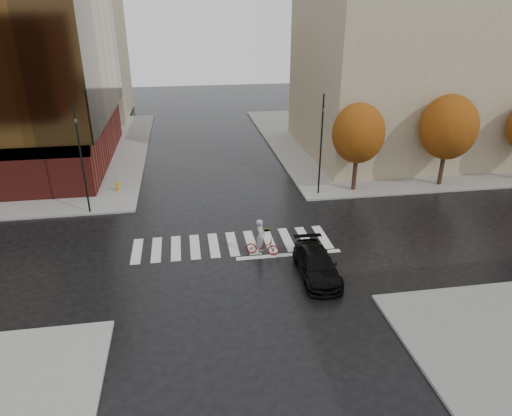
{
  "coord_description": "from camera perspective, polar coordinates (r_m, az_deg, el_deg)",
  "views": [
    {
      "loc": [
        -2.44,
        -23.14,
        12.82
      ],
      "look_at": [
        1.49,
        0.97,
        2.0
      ],
      "focal_mm": 32.0,
      "sensor_mm": 36.0,
      "label": 1
    }
  ],
  "objects": [
    {
      "name": "ground",
      "position": [
        26.56,
        -2.84,
        -5.0
      ],
      "size": [
        120.0,
        120.0,
        0.0
      ],
      "primitive_type": "plane",
      "color": "black",
      "rests_on": "ground"
    },
    {
      "name": "sidewalk_ne",
      "position": [
        51.58,
        18.32,
        8.38
      ],
      "size": [
        30.0,
        30.0,
        0.15
      ],
      "primitive_type": "cube",
      "color": "gray",
      "rests_on": "ground"
    },
    {
      "name": "crosswalk",
      "position": [
        27.0,
        -2.96,
        -4.48
      ],
      "size": [
        12.0,
        3.0,
        0.01
      ],
      "primitive_type": "cube",
      "color": "silver",
      "rests_on": "ground"
    },
    {
      "name": "building_ne_tan",
      "position": [
        44.75,
        17.43,
        18.17
      ],
      "size": [
        16.0,
        16.0,
        18.0
      ],
      "primitive_type": "cube",
      "color": "tan",
      "rests_on": "sidewalk_ne"
    },
    {
      "name": "building_nw_far",
      "position": [
        61.7,
        -23.37,
        19.62
      ],
      "size": [
        14.0,
        12.0,
        20.0
      ],
      "primitive_type": "cube",
      "color": "tan",
      "rests_on": "sidewalk_nw"
    },
    {
      "name": "tree_ne_a",
      "position": [
        34.02,
        12.67,
        9.09
      ],
      "size": [
        3.8,
        3.8,
        6.5
      ],
      "color": "#2F1E15",
      "rests_on": "sidewalk_ne"
    },
    {
      "name": "tree_ne_b",
      "position": [
        37.12,
        22.94,
        9.27
      ],
      "size": [
        4.2,
        4.2,
        6.89
      ],
      "color": "#2F1E15",
      "rests_on": "sidewalk_ne"
    },
    {
      "name": "sedan",
      "position": [
        23.84,
        7.6,
        -7.0
      ],
      "size": [
        1.97,
        4.61,
        1.33
      ],
      "primitive_type": "imported",
      "rotation": [
        0.0,
        0.0,
        -0.02
      ],
      "color": "black",
      "rests_on": "ground"
    },
    {
      "name": "cyclist",
      "position": [
        25.52,
        0.71,
        -4.37
      ],
      "size": [
        2.01,
        1.25,
        2.16
      ],
      "rotation": [
        0.0,
        0.0,
        1.24
      ],
      "color": "maroon",
      "rests_on": "ground"
    },
    {
      "name": "traffic_light_nw",
      "position": [
        31.33,
        -21.1,
        6.56
      ],
      "size": [
        0.19,
        0.16,
        7.33
      ],
      "rotation": [
        0.0,
        0.0,
        -1.53
      ],
      "color": "black",
      "rests_on": "sidewalk_nw"
    },
    {
      "name": "traffic_light_ne",
      "position": [
        32.84,
        8.17,
        8.58
      ],
      "size": [
        0.2,
        0.22,
        7.26
      ],
      "rotation": [
        0.0,
        0.0,
        3.45
      ],
      "color": "black",
      "rests_on": "sidewalk_ne"
    },
    {
      "name": "fire_hydrant",
      "position": [
        35.7,
        -16.9,
        2.71
      ],
      "size": [
        0.26,
        0.26,
        0.72
      ],
      "color": "#D7980C",
      "rests_on": "sidewalk_nw"
    },
    {
      "name": "manhole",
      "position": [
        28.61,
        1.26,
        -2.72
      ],
      "size": [
        0.58,
        0.58,
        0.01
      ],
      "primitive_type": "cylinder",
      "rotation": [
        0.0,
        0.0,
        0.0
      ],
      "color": "#49381A",
      "rests_on": "ground"
    }
  ]
}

